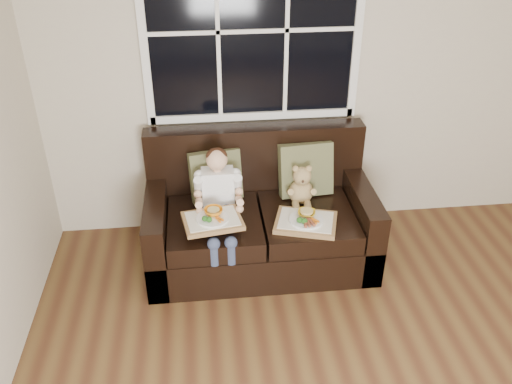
{
  "coord_description": "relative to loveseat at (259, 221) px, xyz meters",
  "views": [
    {
      "loc": [
        -1.03,
        -1.44,
        2.66
      ],
      "look_at": [
        -0.66,
        1.85,
        0.67
      ],
      "focal_mm": 38.0,
      "sensor_mm": 36.0,
      "label": 1
    }
  ],
  "objects": [
    {
      "name": "pillow_right",
      "position": [
        0.38,
        0.15,
        0.35
      ],
      "size": [
        0.43,
        0.23,
        0.43
      ],
      "rotation": [
        -0.21,
        0.0,
        0.1
      ],
      "color": "#5E623D",
      "rests_on": "loveseat"
    },
    {
      "name": "loveseat",
      "position": [
        0.0,
        0.0,
        0.0
      ],
      "size": [
        1.7,
        0.92,
        0.96
      ],
      "color": "black",
      "rests_on": "ground"
    },
    {
      "name": "teddy_bear",
      "position": [
        0.32,
        0.01,
        0.27
      ],
      "size": [
        0.2,
        0.25,
        0.33
      ],
      "rotation": [
        0.0,
        0.0,
        -0.09
      ],
      "color": "tan",
      "rests_on": "loveseat"
    },
    {
      "name": "pillow_left",
      "position": [
        -0.32,
        0.15,
        0.34
      ],
      "size": [
        0.42,
        0.25,
        0.4
      ],
      "rotation": [
        -0.21,
        0.0,
        0.21
      ],
      "color": "#5E623D",
      "rests_on": "loveseat"
    },
    {
      "name": "window_back",
      "position": [
        -0.0,
        0.46,
        1.34
      ],
      "size": [
        1.62,
        0.04,
        1.37
      ],
      "color": "black",
      "rests_on": "room_walls"
    },
    {
      "name": "room_walls",
      "position": [
        0.62,
        -2.02,
        1.28
      ],
      "size": [
        4.52,
        5.02,
        2.71
      ],
      "color": "beige",
      "rests_on": "ground"
    },
    {
      "name": "tray_left",
      "position": [
        -0.37,
        -0.34,
        0.27
      ],
      "size": [
        0.44,
        0.36,
        0.09
      ],
      "rotation": [
        0.0,
        0.0,
        0.16
      ],
      "color": "#A8744C",
      "rests_on": "child"
    },
    {
      "name": "tray_right",
      "position": [
        0.3,
        -0.29,
        0.17
      ],
      "size": [
        0.51,
        0.44,
        0.1
      ],
      "rotation": [
        0.0,
        0.0,
        -0.29
      ],
      "color": "#A8744C",
      "rests_on": "loveseat"
    },
    {
      "name": "child",
      "position": [
        -0.31,
        -0.11,
        0.31
      ],
      "size": [
        0.34,
        0.58,
        0.77
      ],
      "color": "white",
      "rests_on": "loveseat"
    }
  ]
}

